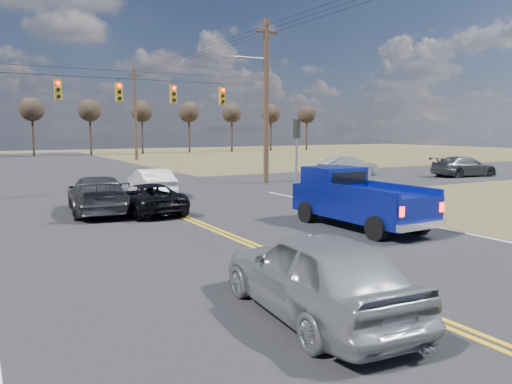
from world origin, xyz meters
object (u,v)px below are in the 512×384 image
pickup_truck (357,199)px  dgrey_car_queue (97,195)px  black_suv (147,199)px  cross_car_east_far (464,167)px  cross_car_east_near (348,167)px  white_car_queue (151,183)px  silver_suv (316,274)px

pickup_truck → dgrey_car_queue: size_ratio=1.04×
black_suv → dgrey_car_queue: (-1.68, 1.08, 0.14)m
pickup_truck → cross_car_east_far: bearing=27.6°
cross_car_east_far → black_suv: bearing=106.4°
cross_car_east_far → cross_car_east_near: bearing=66.6°
cross_car_east_far → pickup_truck: bearing=125.4°
dgrey_car_queue → cross_car_east_far: 26.48m
pickup_truck → cross_car_east_near: size_ratio=1.23×
white_car_queue → cross_car_east_near: size_ratio=0.98×
silver_suv → dgrey_car_queue: size_ratio=0.90×
dgrey_car_queue → cross_car_east_near: 20.46m
white_car_queue → cross_car_east_far: 22.89m
pickup_truck → dgrey_car_queue: bearing=132.4°
cross_car_east_near → silver_suv: bearing=140.5°
pickup_truck → white_car_queue: (-3.65, 11.16, -0.27)m
white_car_queue → cross_car_east_near: (15.69, 3.58, 0.02)m
cross_car_east_far → dgrey_car_queue: bearing=103.4°
pickup_truck → black_suv: (-5.38, 6.35, -0.37)m
dgrey_car_queue → cross_car_east_far: bearing=-166.4°
pickup_truck → cross_car_east_near: (12.05, 14.73, -0.25)m
silver_suv → dgrey_car_queue: silver_suv is taller
silver_suv → cross_car_east_near: size_ratio=1.06×
black_suv → cross_car_east_near: (17.43, 8.39, 0.11)m
pickup_truck → cross_car_east_far: size_ratio=1.08×
pickup_truck → white_car_queue: bearing=106.9°
black_suv → cross_car_east_near: 19.34m
silver_suv → cross_car_east_far: silver_suv is taller
white_car_queue → cross_car_east_near: cross_car_east_near is taller
silver_suv → cross_car_east_far: (25.40, 16.59, -0.07)m
pickup_truck → silver_suv: size_ratio=1.15×
black_suv → dgrey_car_queue: bearing=-35.5°
pickup_truck → dgrey_car_queue: pickup_truck is taller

